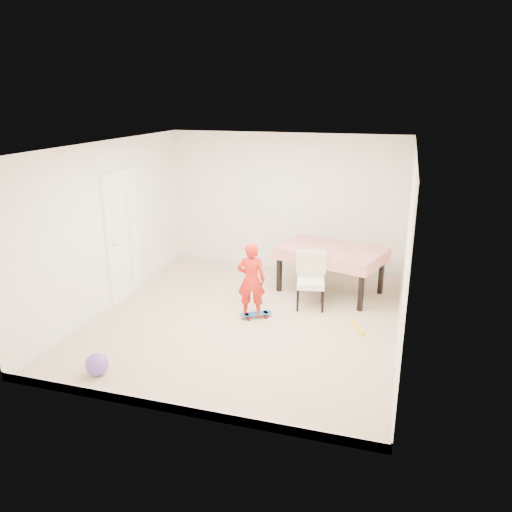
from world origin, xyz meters
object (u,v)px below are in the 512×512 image
(child, at_px, (251,282))
(balloon, at_px, (97,364))
(skateboard, at_px, (256,315))
(dining_chair, at_px, (311,281))
(dining_table, at_px, (330,270))

(child, relative_size, balloon, 4.15)
(skateboard, height_order, child, child)
(child, bearing_deg, balloon, 45.95)
(dining_chair, distance_m, child, 1.03)
(skateboard, distance_m, balloon, 2.53)
(skateboard, bearing_deg, dining_table, 25.23)
(dining_table, height_order, dining_chair, dining_chair)
(balloon, bearing_deg, skateboard, 56.78)
(dining_table, distance_m, dining_chair, 0.75)
(dining_chair, distance_m, skateboard, 1.04)
(dining_table, bearing_deg, balloon, -105.96)
(dining_chair, distance_m, balloon, 3.48)
(dining_table, height_order, child, child)
(skateboard, bearing_deg, child, 163.96)
(skateboard, distance_m, child, 0.55)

